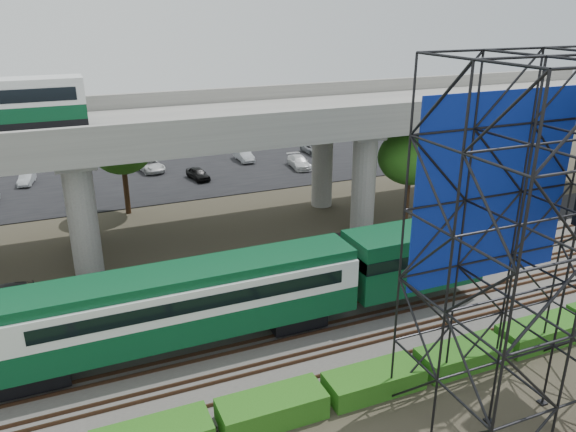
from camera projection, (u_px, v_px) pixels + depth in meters
name	position (u px, v px, depth m)	size (l,w,h in m)	color
ground	(314.00, 346.00, 29.11)	(140.00, 140.00, 0.00)	#474233
ballast_bed	(298.00, 325.00, 30.80)	(90.00, 12.00, 0.20)	slate
service_road	(248.00, 264.00, 38.14)	(90.00, 5.00, 0.08)	black
parking_lot	(174.00, 174.00, 58.38)	(90.00, 18.00, 0.08)	black
harbor_water	(140.00, 133.00, 77.34)	(140.00, 40.00, 0.03)	#456571
rail_tracks	(298.00, 322.00, 30.73)	(90.00, 9.52, 0.16)	#472D1E
commuter_train	(215.00, 296.00, 28.13)	(29.30, 3.06, 4.30)	black
overpass	(205.00, 131.00, 39.59)	(80.00, 12.00, 12.40)	#9E9B93
scaffold_tower	(544.00, 256.00, 21.76)	(9.36, 6.36, 15.00)	black
hedge_strip	(374.00, 380.00, 25.57)	(34.60, 1.80, 1.20)	#215513
trees	(156.00, 172.00, 39.36)	(40.94, 16.94, 7.69)	#382314
suv	(23.00, 298.00, 32.15)	(2.56, 5.56, 1.54)	black
parked_cars	(187.00, 168.00, 58.30)	(36.21, 9.68, 1.29)	white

